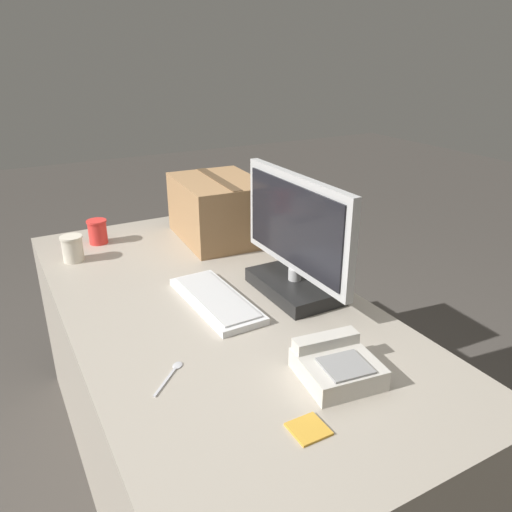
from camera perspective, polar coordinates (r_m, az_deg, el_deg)
name	(u,v)px	position (r m, az deg, el deg)	size (l,w,h in m)	color
ground_plane	(217,470)	(2.11, -4.49, -23.18)	(12.00, 12.00, 0.00)	#47423D
office_desk	(214,392)	(1.86, -4.85, -15.19)	(1.80, 0.90, 0.74)	#A89E8E
monitor	(295,247)	(1.63, 4.51, 1.07)	(0.57, 0.20, 0.40)	black
keyboard	(216,300)	(1.62, -4.60, -4.99)	(0.41, 0.17, 0.03)	silver
desk_phone	(336,365)	(1.29, 9.18, -12.23)	(0.21, 0.21, 0.08)	beige
paper_cup_left	(98,232)	(2.20, -17.65, 2.68)	(0.08, 0.08, 0.10)	red
paper_cup_right	(72,248)	(2.05, -20.24, 0.82)	(0.09, 0.09, 0.10)	beige
spoon	(172,372)	(1.32, -9.56, -12.99)	(0.12, 0.12, 0.00)	silver
cardboard_box	(219,209)	(2.14, -4.26, 5.38)	(0.45, 0.35, 0.26)	#9E754C
sticky_note_pad	(308,429)	(1.15, 6.02, -19.07)	(0.08, 0.08, 0.01)	gold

